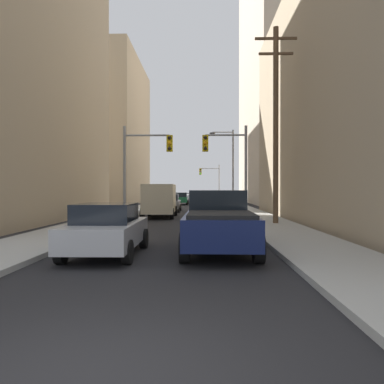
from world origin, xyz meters
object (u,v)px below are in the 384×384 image
(traffic_signal_near_left, at_px, (145,157))
(traffic_signal_far_right, at_px, (211,177))
(sedan_green, at_px, (181,199))
(sedan_grey, at_px, (169,203))
(traffic_signal_near_right, at_px, (227,157))
(cargo_van_beige, at_px, (160,199))
(sedan_silver, at_px, (107,229))
(pickup_truck_navy, at_px, (218,221))
(sedan_white, at_px, (212,208))

(traffic_signal_near_left, height_order, traffic_signal_far_right, same)
(sedan_green, relative_size, traffic_signal_near_left, 0.70)
(sedan_grey, xyz_separation_m, traffic_signal_near_right, (4.45, -8.14, 3.23))
(cargo_van_beige, xyz_separation_m, traffic_signal_far_right, (4.28, 36.83, 2.74))
(sedan_silver, height_order, sedan_green, same)
(sedan_grey, bearing_deg, pickup_truck_navy, -80.73)
(sedan_green, relative_size, traffic_signal_far_right, 0.70)
(traffic_signal_far_right, bearing_deg, pickup_truck_navy, -90.97)
(pickup_truck_navy, relative_size, traffic_signal_near_right, 0.90)
(sedan_grey, bearing_deg, cargo_van_beige, -90.52)
(sedan_grey, relative_size, traffic_signal_far_right, 0.71)
(sedan_grey, distance_m, traffic_signal_near_right, 9.82)
(traffic_signal_near_left, bearing_deg, sedan_white, -5.77)
(cargo_van_beige, distance_m, sedan_grey, 6.49)
(traffic_signal_near_left, bearing_deg, traffic_signal_far_right, 82.54)
(cargo_van_beige, distance_m, sedan_white, 4.15)
(sedan_green, bearing_deg, traffic_signal_far_right, 75.33)
(traffic_signal_near_left, relative_size, traffic_signal_near_right, 1.00)
(sedan_green, bearing_deg, sedan_silver, -90.09)
(sedan_silver, height_order, traffic_signal_near_left, traffic_signal_near_left)
(pickup_truck_navy, xyz_separation_m, cargo_van_beige, (-3.42, 14.11, 0.35))
(pickup_truck_navy, distance_m, sedan_grey, 20.85)
(sedan_white, height_order, traffic_signal_near_right, traffic_signal_near_right)
(sedan_grey, bearing_deg, sedan_white, -67.89)
(cargo_van_beige, height_order, traffic_signal_near_right, traffic_signal_near_right)
(sedan_silver, xyz_separation_m, traffic_signal_near_left, (-0.90, 13.22, 3.24))
(sedan_white, xyz_separation_m, traffic_signal_near_right, (0.97, 0.44, 3.23))
(cargo_van_beige, relative_size, sedan_green, 1.26)
(pickup_truck_navy, bearing_deg, sedan_silver, -166.57)
(sedan_silver, bearing_deg, pickup_truck_navy, 13.43)
(traffic_signal_near_left, bearing_deg, pickup_truck_navy, -71.42)
(sedan_white, height_order, sedan_green, same)
(sedan_green, distance_m, traffic_signal_near_left, 23.14)
(sedan_green, bearing_deg, cargo_van_beige, -90.52)
(cargo_van_beige, bearing_deg, traffic_signal_far_right, 83.38)
(sedan_white, bearing_deg, traffic_signal_near_left, 174.23)
(cargo_van_beige, distance_m, sedan_green, 21.23)
(sedan_grey, bearing_deg, traffic_signal_far_right, 82.09)
(traffic_signal_far_right, bearing_deg, sedan_grey, -97.91)
(sedan_white, height_order, traffic_signal_near_left, traffic_signal_near_left)
(traffic_signal_near_left, bearing_deg, sedan_green, 87.61)
(traffic_signal_far_right, bearing_deg, cargo_van_beige, -96.62)
(sedan_green, xyz_separation_m, traffic_signal_near_right, (4.32, -22.89, 3.23))
(cargo_van_beige, relative_size, sedan_silver, 1.25)
(sedan_silver, height_order, traffic_signal_far_right, traffic_signal_far_right)
(sedan_silver, xyz_separation_m, traffic_signal_far_right, (4.14, 51.72, 3.25))
(traffic_signal_near_left, xyz_separation_m, traffic_signal_far_right, (5.04, 38.50, 0.01))
(cargo_van_beige, bearing_deg, sedan_grey, 89.48)
(pickup_truck_navy, height_order, traffic_signal_far_right, traffic_signal_far_right)
(cargo_van_beige, xyz_separation_m, sedan_white, (3.54, -2.11, -0.52))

